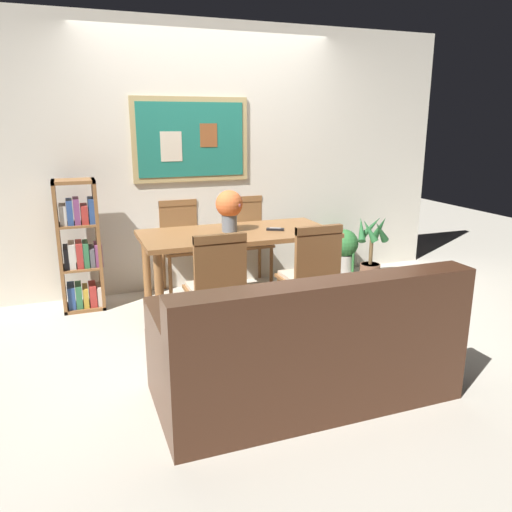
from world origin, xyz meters
name	(u,v)px	position (x,y,z in m)	size (l,w,h in m)	color
ground_plane	(252,324)	(0.00, 0.00, 0.00)	(12.00, 12.00, 0.00)	beige
wall_back_with_painting	(209,158)	(0.00, 1.24, 1.30)	(5.20, 0.14, 2.60)	silver
dining_table	(238,242)	(0.00, 0.37, 0.64)	(1.68, 0.80, 0.73)	brown
dining_chair_far_right	(247,233)	(0.36, 1.11, 0.54)	(0.40, 0.41, 0.91)	brown
dining_chair_near_right	(312,270)	(0.37, -0.34, 0.54)	(0.40, 0.41, 0.91)	brown
dining_chair_near_left	(217,282)	(-0.40, -0.36, 0.54)	(0.40, 0.41, 0.91)	brown
dining_chair_far_left	(181,238)	(-0.35, 1.10, 0.54)	(0.40, 0.41, 0.91)	brown
leather_couch	(306,352)	(-0.09, -1.21, 0.31)	(1.80, 0.84, 0.84)	#472819
bookshelf	(80,251)	(-1.30, 0.90, 0.55)	(0.37, 0.28, 1.18)	brown
potted_ivy	(344,250)	(1.46, 1.00, 0.28)	(0.31, 0.31, 0.51)	#B2ADA3
potted_palm	(371,251)	(1.61, 0.70, 0.33)	(0.37, 0.37, 0.72)	brown
flower_vase	(229,207)	(-0.06, 0.40, 0.95)	(0.25, 0.24, 0.36)	slate
tv_remote	(275,229)	(0.33, 0.30, 0.74)	(0.16, 0.11, 0.02)	black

